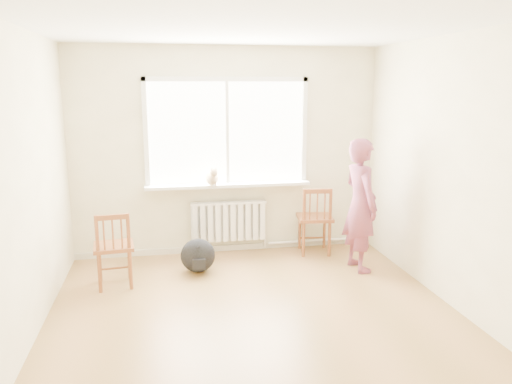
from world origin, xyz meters
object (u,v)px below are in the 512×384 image
chair_right (315,220)px  cat (212,177)px  backpack (198,256)px  person (360,205)px  chair_left (114,250)px

chair_right → cat: cat is taller
chair_right → backpack: (-1.58, -0.39, -0.25)m
cat → person: bearing=-32.2°
chair_right → cat: size_ratio=2.42×
cat → backpack: bearing=-121.0°
chair_left → chair_right: bearing=-170.8°
chair_right → backpack: bearing=21.1°
chair_left → backpack: 1.01m
chair_left → chair_right: 2.61m
cat → chair_right: bearing=-13.9°
chair_left → person: bearing=175.0°
chair_left → cat: cat is taller
person → cat: (-1.69, 0.79, 0.25)m
chair_right → backpack: 1.65m
person → backpack: bearing=75.8°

